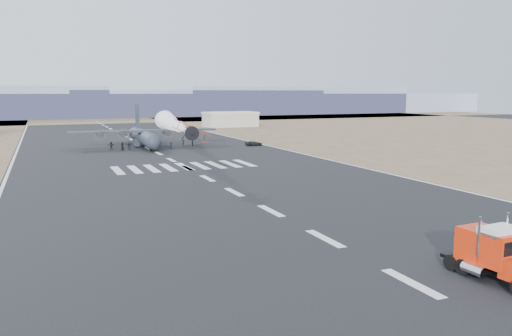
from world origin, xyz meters
TOP-DOWN VIEW (x-y plane):
  - ground at (0.00, 0.00)m, footprint 500.00×500.00m
  - scrub_far at (0.00, 230.00)m, footprint 500.00×80.00m
  - runway_markings at (0.00, 60.00)m, footprint 60.00×260.00m
  - ridge_seg_d at (0.00, 260.00)m, footprint 150.00×50.00m
  - ridge_seg_e at (65.00, 260.00)m, footprint 150.00×50.00m
  - ridge_seg_f at (130.00, 260.00)m, footprint 150.00×50.00m
  - ridge_seg_g at (195.00, 260.00)m, footprint 150.00×50.00m
  - hangar_right at (46.00, 150.00)m, footprint 20.50×12.50m
  - semi_truck at (5.93, -13.96)m, footprint 3.33×8.99m
  - aerobatic_biplane at (-3.73, 31.88)m, footprint 5.35×5.29m
  - smoke_trail at (-1.04, 57.51)m, footprint 5.25×31.43m
  - transport_aircraft at (-0.14, 88.31)m, footprint 36.11×29.76m
  - support_vehicle at (26.20, 78.96)m, footprint 4.53×2.27m
  - crew_a at (-1.84, 83.25)m, footprint 0.53×0.64m
  - crew_b at (-6.64, 81.48)m, footprint 0.90×0.71m
  - crew_c at (8.72, 83.11)m, footprint 1.04×1.33m
  - crew_d at (-4.90, 81.43)m, footprint 1.23×0.92m
  - crew_e at (4.63, 79.25)m, footprint 0.77×0.97m
  - crew_f at (-8.73, 84.26)m, footprint 1.80×0.73m
  - crew_g at (11.15, 83.28)m, footprint 0.67×0.72m
  - crew_h at (-6.56, 81.66)m, footprint 1.07×0.92m

SIDE VIEW (x-z plane):
  - ground at x=0.00m, z-range 0.00..0.00m
  - scrub_far at x=0.00m, z-range 0.00..0.00m
  - runway_markings at x=0.00m, z-range 0.00..0.01m
  - support_vehicle at x=26.20m, z-range 0.00..1.23m
  - crew_g at x=11.15m, z-range 0.00..1.58m
  - crew_b at x=-6.64m, z-range 0.00..1.62m
  - crew_a at x=-1.84m, z-range 0.00..1.71m
  - crew_e at x=4.63m, z-range 0.00..1.73m
  - crew_c at x=8.72m, z-range 0.00..1.86m
  - crew_h at x=-6.56m, z-range 0.00..1.88m
  - crew_d at x=-4.90m, z-range 0.00..1.88m
  - crew_f at x=-8.73m, z-range 0.00..1.90m
  - semi_truck at x=5.93m, z-range -0.04..3.97m
  - transport_aircraft at x=-0.14m, z-range -2.53..7.92m
  - hangar_right at x=46.00m, z-range 0.06..5.96m
  - ridge_seg_d at x=0.00m, z-range 0.00..13.00m
  - ridge_seg_g at x=195.00m, z-range 0.00..13.00m
  - ridge_seg_e at x=65.00m, z-range 0.00..15.00m
  - aerobatic_biplane at x=-3.73m, z-range 5.84..9.61m
  - smoke_trail at x=-1.04m, z-range 6.12..9.79m
  - ridge_seg_f at x=130.00m, z-range 0.00..17.00m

